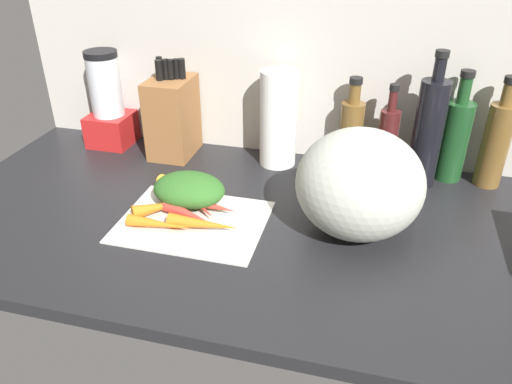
{
  "coord_description": "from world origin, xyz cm",
  "views": [
    {
      "loc": [
        19.17,
        -96.52,
        64.04
      ],
      "look_at": [
        -4.62,
        -4.91,
        9.71
      ],
      "focal_mm": 34.87,
      "sensor_mm": 36.0,
      "label": 1
    }
  ],
  "objects_px": {
    "paper_towel_roll": "(278,119)",
    "bottle_2": "(428,132)",
    "carrot_3": "(159,224)",
    "bottle_0": "(351,132)",
    "cutting_board": "(193,221)",
    "carrot_1": "(189,215)",
    "carrot_4": "(197,203)",
    "bottle_4": "(496,142)",
    "bottle_1": "(387,141)",
    "blender_appliance": "(108,105)",
    "carrot_5": "(159,207)",
    "carrot_6": "(204,224)",
    "carrot_2": "(175,187)",
    "knife_block": "(173,116)",
    "bottle_3": "(454,138)",
    "winter_squash": "(360,183)",
    "carrot_0": "(212,206)"
  },
  "relations": [
    {
      "from": "carrot_0",
      "to": "winter_squash",
      "type": "relative_size",
      "value": 0.48
    },
    {
      "from": "carrot_6",
      "to": "knife_block",
      "type": "distance_m",
      "value": 0.45
    },
    {
      "from": "carrot_3",
      "to": "bottle_1",
      "type": "height_order",
      "value": "bottle_1"
    },
    {
      "from": "blender_appliance",
      "to": "bottle_2",
      "type": "xyz_separation_m",
      "value": [
        0.92,
        -0.03,
        0.02
      ]
    },
    {
      "from": "cutting_board",
      "to": "bottle_0",
      "type": "relative_size",
      "value": 1.3
    },
    {
      "from": "carrot_4",
      "to": "carrot_6",
      "type": "height_order",
      "value": "carrot_6"
    },
    {
      "from": "cutting_board",
      "to": "carrot_4",
      "type": "height_order",
      "value": "carrot_4"
    },
    {
      "from": "cutting_board",
      "to": "bottle_3",
      "type": "xyz_separation_m",
      "value": [
        0.59,
        0.39,
        0.11
      ]
    },
    {
      "from": "knife_block",
      "to": "bottle_4",
      "type": "height_order",
      "value": "bottle_4"
    },
    {
      "from": "carrot_0",
      "to": "bottle_1",
      "type": "distance_m",
      "value": 0.51
    },
    {
      "from": "carrot_3",
      "to": "carrot_2",
      "type": "bearing_deg",
      "value": 100.36
    },
    {
      "from": "carrot_0",
      "to": "bottle_0",
      "type": "distance_m",
      "value": 0.45
    },
    {
      "from": "paper_towel_roll",
      "to": "bottle_1",
      "type": "distance_m",
      "value": 0.3
    },
    {
      "from": "carrot_4",
      "to": "bottle_4",
      "type": "xyz_separation_m",
      "value": [
        0.7,
        0.32,
        0.1
      ]
    },
    {
      "from": "carrot_1",
      "to": "bottle_2",
      "type": "bearing_deg",
      "value": 33.09
    },
    {
      "from": "carrot_3",
      "to": "carrot_4",
      "type": "xyz_separation_m",
      "value": [
        0.05,
        0.11,
        -0.0
      ]
    },
    {
      "from": "bottle_3",
      "to": "carrot_1",
      "type": "bearing_deg",
      "value": -146.68
    },
    {
      "from": "bottle_2",
      "to": "bottle_0",
      "type": "bearing_deg",
      "value": 165.83
    },
    {
      "from": "bottle_0",
      "to": "paper_towel_roll",
      "type": "bearing_deg",
      "value": -172.02
    },
    {
      "from": "carrot_6",
      "to": "bottle_3",
      "type": "height_order",
      "value": "bottle_3"
    },
    {
      "from": "carrot_3",
      "to": "bottle_0",
      "type": "xyz_separation_m",
      "value": [
        0.38,
        0.44,
        0.08
      ]
    },
    {
      "from": "carrot_4",
      "to": "winter_squash",
      "type": "xyz_separation_m",
      "value": [
        0.37,
        0.01,
        0.1
      ]
    },
    {
      "from": "carrot_5",
      "to": "bottle_2",
      "type": "xyz_separation_m",
      "value": [
        0.6,
        0.33,
        0.12
      ]
    },
    {
      "from": "paper_towel_roll",
      "to": "bottle_2",
      "type": "bearing_deg",
      "value": -3.08
    },
    {
      "from": "carrot_6",
      "to": "carrot_4",
      "type": "bearing_deg",
      "value": 119.43
    },
    {
      "from": "blender_appliance",
      "to": "knife_block",
      "type": "bearing_deg",
      "value": -4.71
    },
    {
      "from": "paper_towel_roll",
      "to": "bottle_3",
      "type": "distance_m",
      "value": 0.47
    },
    {
      "from": "cutting_board",
      "to": "carrot_4",
      "type": "bearing_deg",
      "value": 97.89
    },
    {
      "from": "carrot_5",
      "to": "bottle_1",
      "type": "relative_size",
      "value": 0.49
    },
    {
      "from": "paper_towel_roll",
      "to": "bottle_1",
      "type": "height_order",
      "value": "paper_towel_roll"
    },
    {
      "from": "winter_squash",
      "to": "bottle_0",
      "type": "height_order",
      "value": "bottle_0"
    },
    {
      "from": "bottle_1",
      "to": "carrot_4",
      "type": "bearing_deg",
      "value": -144.06
    },
    {
      "from": "carrot_4",
      "to": "bottle_2",
      "type": "bearing_deg",
      "value": 28.59
    },
    {
      "from": "carrot_1",
      "to": "bottle_4",
      "type": "relative_size",
      "value": 0.5
    },
    {
      "from": "paper_towel_roll",
      "to": "knife_block",
      "type": "bearing_deg",
      "value": -177.73
    },
    {
      "from": "carrot_2",
      "to": "winter_squash",
      "type": "relative_size",
      "value": 0.4
    },
    {
      "from": "cutting_board",
      "to": "carrot_1",
      "type": "height_order",
      "value": "carrot_1"
    },
    {
      "from": "carrot_3",
      "to": "bottle_0",
      "type": "bearing_deg",
      "value": 49.17
    },
    {
      "from": "cutting_board",
      "to": "bottle_1",
      "type": "xyz_separation_m",
      "value": [
        0.42,
        0.36,
        0.1
      ]
    },
    {
      "from": "carrot_2",
      "to": "carrot_4",
      "type": "distance_m",
      "value": 0.1
    },
    {
      "from": "carrot_1",
      "to": "carrot_4",
      "type": "distance_m",
      "value": 0.06
    },
    {
      "from": "blender_appliance",
      "to": "bottle_4",
      "type": "distance_m",
      "value": 1.09
    },
    {
      "from": "bottle_1",
      "to": "blender_appliance",
      "type": "bearing_deg",
      "value": 179.86
    },
    {
      "from": "carrot_2",
      "to": "bottle_4",
      "type": "distance_m",
      "value": 0.83
    },
    {
      "from": "cutting_board",
      "to": "bottle_1",
      "type": "distance_m",
      "value": 0.56
    },
    {
      "from": "paper_towel_roll",
      "to": "bottle_2",
      "type": "distance_m",
      "value": 0.39
    },
    {
      "from": "knife_block",
      "to": "paper_towel_roll",
      "type": "relative_size",
      "value": 1.05
    },
    {
      "from": "carrot_5",
      "to": "bottle_4",
      "type": "xyz_separation_m",
      "value": [
        0.78,
        0.37,
        0.09
      ]
    },
    {
      "from": "bottle_2",
      "to": "bottle_3",
      "type": "height_order",
      "value": "bottle_2"
    },
    {
      "from": "cutting_board",
      "to": "bottle_2",
      "type": "xyz_separation_m",
      "value": [
        0.52,
        0.33,
        0.14
      ]
    }
  ]
}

